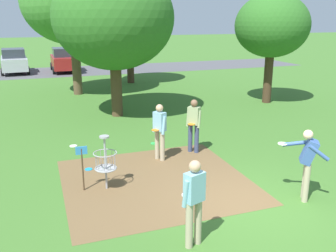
{
  "coord_description": "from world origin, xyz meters",
  "views": [
    {
      "loc": [
        -4.42,
        -6.42,
        4.14
      ],
      "look_at": [
        -0.87,
        3.62,
        1.0
      ],
      "focal_mm": 39.58,
      "sensor_mm": 36.0,
      "label": 1
    }
  ],
  "objects_px": {
    "parked_car_leftmost": "(14,61)",
    "tree_mid_right": "(272,26)",
    "player_foreground_watching": "(194,123)",
    "frisbee_near_basket": "(73,146)",
    "player_waiting_right": "(160,129)",
    "frisbee_by_tee": "(89,169)",
    "disc_golf_basket": "(103,161)",
    "tree_mid_left": "(129,18)",
    "frisbee_mid_grass": "(154,143)",
    "player_throwing": "(194,199)",
    "tree_near_left": "(72,2)",
    "player_waiting_left": "(307,160)",
    "tree_near_right": "(114,18)",
    "parked_car_center_left": "(64,60)"
  },
  "relations": [
    {
      "from": "player_waiting_left",
      "to": "tree_mid_right",
      "type": "relative_size",
      "value": 0.33
    },
    {
      "from": "tree_near_left",
      "to": "tree_mid_right",
      "type": "bearing_deg",
      "value": -31.29
    },
    {
      "from": "player_throwing",
      "to": "tree_near_left",
      "type": "relative_size",
      "value": 0.24
    },
    {
      "from": "frisbee_mid_grass",
      "to": "disc_golf_basket",
      "type": "bearing_deg",
      "value": -127.59
    },
    {
      "from": "player_waiting_left",
      "to": "frisbee_by_tee",
      "type": "xyz_separation_m",
      "value": [
        -4.55,
        3.48,
        -0.98
      ]
    },
    {
      "from": "frisbee_by_tee",
      "to": "tree_mid_left",
      "type": "relative_size",
      "value": 0.04
    },
    {
      "from": "player_foreground_watching",
      "to": "player_throwing",
      "type": "relative_size",
      "value": 1.0
    },
    {
      "from": "parked_car_leftmost",
      "to": "tree_mid_left",
      "type": "bearing_deg",
      "value": -44.89
    },
    {
      "from": "tree_near_left",
      "to": "frisbee_mid_grass",
      "type": "bearing_deg",
      "value": -81.19
    },
    {
      "from": "player_throwing",
      "to": "tree_near_left",
      "type": "distance_m",
      "value": 15.83
    },
    {
      "from": "tree_near_left",
      "to": "parked_car_leftmost",
      "type": "relative_size",
      "value": 1.67
    },
    {
      "from": "frisbee_near_basket",
      "to": "tree_near_left",
      "type": "distance_m",
      "value": 10.19
    },
    {
      "from": "player_waiting_right",
      "to": "parked_car_center_left",
      "type": "distance_m",
      "value": 20.53
    },
    {
      "from": "player_throwing",
      "to": "frisbee_near_basket",
      "type": "bearing_deg",
      "value": 103.7
    },
    {
      "from": "tree_mid_left",
      "to": "frisbee_mid_grass",
      "type": "bearing_deg",
      "value": -100.29
    },
    {
      "from": "frisbee_mid_grass",
      "to": "tree_mid_right",
      "type": "relative_size",
      "value": 0.05
    },
    {
      "from": "player_waiting_left",
      "to": "parked_car_center_left",
      "type": "relative_size",
      "value": 0.4
    },
    {
      "from": "disc_golf_basket",
      "to": "player_foreground_watching",
      "type": "distance_m",
      "value": 3.57
    },
    {
      "from": "frisbee_near_basket",
      "to": "parked_car_leftmost",
      "type": "distance_m",
      "value": 19.03
    },
    {
      "from": "parked_car_leftmost",
      "to": "tree_mid_right",
      "type": "bearing_deg",
      "value": -50.96
    },
    {
      "from": "disc_golf_basket",
      "to": "player_waiting_left",
      "type": "xyz_separation_m",
      "value": [
        4.34,
        -2.12,
        0.23
      ]
    },
    {
      "from": "frisbee_mid_grass",
      "to": "tree_mid_left",
      "type": "xyz_separation_m",
      "value": [
        2.21,
        12.17,
        4.06
      ]
    },
    {
      "from": "player_waiting_right",
      "to": "frisbee_by_tee",
      "type": "relative_size",
      "value": 8.2
    },
    {
      "from": "disc_golf_basket",
      "to": "tree_mid_left",
      "type": "relative_size",
      "value": 0.23
    },
    {
      "from": "player_throwing",
      "to": "frisbee_by_tee",
      "type": "distance_m",
      "value": 4.61
    },
    {
      "from": "frisbee_by_tee",
      "to": "tree_near_left",
      "type": "distance_m",
      "value": 12.11
    },
    {
      "from": "frisbee_near_basket",
      "to": "frisbee_by_tee",
      "type": "relative_size",
      "value": 1.2
    },
    {
      "from": "tree_mid_right",
      "to": "parked_car_leftmost",
      "type": "xyz_separation_m",
      "value": [
        -12.39,
        15.28,
        -2.8
      ]
    },
    {
      "from": "frisbee_near_basket",
      "to": "player_waiting_left",
      "type": "bearing_deg",
      "value": -49.89
    },
    {
      "from": "player_foreground_watching",
      "to": "player_throwing",
      "type": "bearing_deg",
      "value": -113.19
    },
    {
      "from": "parked_car_leftmost",
      "to": "frisbee_near_basket",
      "type": "bearing_deg",
      "value": -82.4
    },
    {
      "from": "disc_golf_basket",
      "to": "tree_near_right",
      "type": "bearing_deg",
      "value": 75.43
    },
    {
      "from": "player_throwing",
      "to": "frisbee_near_basket",
      "type": "xyz_separation_m",
      "value": [
        -1.58,
        6.46,
        -0.96
      ]
    },
    {
      "from": "player_waiting_left",
      "to": "frisbee_mid_grass",
      "type": "bearing_deg",
      "value": 113.09
    },
    {
      "from": "player_throwing",
      "to": "parked_car_center_left",
      "type": "bearing_deg",
      "value": 90.97
    },
    {
      "from": "player_foreground_watching",
      "to": "tree_mid_right",
      "type": "relative_size",
      "value": 0.33
    },
    {
      "from": "tree_near_left",
      "to": "parked_car_center_left",
      "type": "relative_size",
      "value": 1.7
    },
    {
      "from": "player_throwing",
      "to": "frisbee_mid_grass",
      "type": "bearing_deg",
      "value": 79.77
    },
    {
      "from": "frisbee_mid_grass",
      "to": "tree_near_left",
      "type": "height_order",
      "value": "tree_near_left"
    },
    {
      "from": "tree_mid_right",
      "to": "parked_car_leftmost",
      "type": "height_order",
      "value": "tree_mid_right"
    },
    {
      "from": "player_foreground_watching",
      "to": "frisbee_near_basket",
      "type": "distance_m",
      "value": 4.12
    },
    {
      "from": "tree_near_left",
      "to": "parked_car_leftmost",
      "type": "bearing_deg",
      "value": 110.16
    },
    {
      "from": "frisbee_near_basket",
      "to": "parked_car_center_left",
      "type": "height_order",
      "value": "parked_car_center_left"
    },
    {
      "from": "player_waiting_left",
      "to": "tree_near_right",
      "type": "distance_m",
      "value": 9.96
    },
    {
      "from": "frisbee_mid_grass",
      "to": "player_throwing",
      "type": "bearing_deg",
      "value": -100.23
    },
    {
      "from": "player_foreground_watching",
      "to": "frisbee_near_basket",
      "type": "xyz_separation_m",
      "value": [
        -3.56,
        1.84,
        -0.96
      ]
    },
    {
      "from": "player_waiting_right",
      "to": "frisbee_mid_grass",
      "type": "xyz_separation_m",
      "value": [
        0.28,
        1.44,
        -0.96
      ]
    },
    {
      "from": "tree_near_left",
      "to": "tree_mid_right",
      "type": "distance_m",
      "value": 10.29
    },
    {
      "from": "player_throwing",
      "to": "frisbee_near_basket",
      "type": "relative_size",
      "value": 6.83
    },
    {
      "from": "tree_near_right",
      "to": "player_throwing",
      "type": "bearing_deg",
      "value": -93.79
    }
  ]
}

